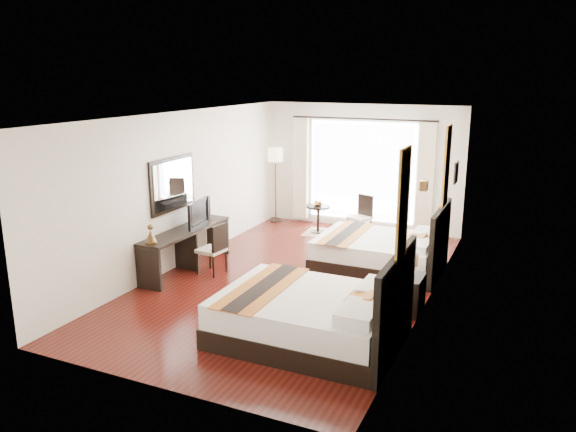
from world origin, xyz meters
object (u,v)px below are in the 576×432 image
at_px(console_desk, 186,249).
at_px(side_table, 318,219).
at_px(table_lamp, 410,262).
at_px(nightstand, 406,293).
at_px(floor_lamp, 275,159).
at_px(desk_chair, 213,258).
at_px(bed_far, 383,251).
at_px(television, 195,213).
at_px(window_chair, 360,224).
at_px(bed_near, 314,315).
at_px(vase, 407,278).
at_px(fruit_bowl, 318,205).

distance_m(console_desk, side_table, 3.48).
distance_m(table_lamp, side_table, 4.34).
height_order(nightstand, floor_lamp, floor_lamp).
bearing_deg(side_table, desk_chair, -102.93).
bearing_deg(bed_far, console_desk, -154.68).
bearing_deg(console_desk, television, 86.14).
bearing_deg(window_chair, table_lamp, 51.36).
relative_size(bed_near, television, 2.86).
height_order(bed_near, table_lamp, bed_near).
relative_size(table_lamp, floor_lamp, 0.20).
bearing_deg(vase, bed_far, 114.88).
distance_m(bed_near, side_table, 5.19).
height_order(fruit_bowl, window_chair, window_chair).
bearing_deg(console_desk, fruit_bowl, 68.45).
distance_m(bed_far, table_lamp, 1.85).
xyz_separation_m(table_lamp, fruit_bowl, (-2.76, 3.29, -0.10)).
relative_size(nightstand, television, 0.70).
xyz_separation_m(console_desk, fruit_bowl, (1.27, 3.21, 0.26)).
bearing_deg(fruit_bowl, bed_far, -41.37).
xyz_separation_m(bed_near, console_desk, (-3.11, 1.61, 0.03)).
relative_size(television, floor_lamp, 0.47).
bearing_deg(desk_chair, television, -21.87).
bearing_deg(television, side_table, -30.14).
bearing_deg(television, vase, -105.44).
height_order(bed_far, desk_chair, bed_far).
bearing_deg(bed_far, floor_lamp, 145.42).
bearing_deg(floor_lamp, table_lamp, -43.25).
distance_m(desk_chair, floor_lamp, 3.93).
bearing_deg(vase, desk_chair, 174.90).
bearing_deg(window_chair, bed_near, 33.65).
distance_m(television, window_chair, 3.82).
distance_m(bed_near, console_desk, 3.51).
height_order(console_desk, television, television).
distance_m(television, side_table, 3.27).
bearing_deg(bed_near, television, 148.30).
relative_size(table_lamp, desk_chair, 0.39).
bearing_deg(nightstand, window_chair, 117.28).
xyz_separation_m(nightstand, window_chair, (-1.82, 3.53, -0.00)).
height_order(bed_near, bed_far, bed_near).
xyz_separation_m(vase, fruit_bowl, (-2.77, 3.50, 0.08)).
distance_m(vase, fruit_bowl, 4.46).
bearing_deg(window_chair, side_table, -60.13).
bearing_deg(fruit_bowl, nightstand, -50.96).
bearing_deg(bed_near, table_lamp, 59.13).
relative_size(console_desk, fruit_bowl, 11.15).
xyz_separation_m(bed_near, desk_chair, (-2.58, 1.64, -0.07)).
xyz_separation_m(television, side_table, (1.25, 2.94, -0.69)).
bearing_deg(side_table, bed_far, -41.83).
height_order(bed_near, window_chair, bed_near).
distance_m(nightstand, vase, 0.31).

